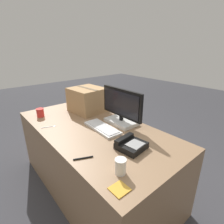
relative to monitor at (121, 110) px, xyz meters
The scene contains 11 objects.
ground_plane 0.92m from the monitor, 112.22° to the right, with size 12.00×12.00×0.00m, color #38383D.
office_desk 0.59m from the monitor, 112.22° to the right, with size 1.80×0.90×0.72m.
monitor is the anchor object (origin of this frame).
keyboard 0.27m from the monitor, 94.66° to the right, with size 0.43×0.18×0.03m.
desk_phone 0.49m from the monitor, 34.05° to the right, with size 0.22×0.23×0.08m.
paper_cup_left 0.93m from the monitor, 141.39° to the right, with size 0.09×0.09×0.10m.
paper_cup_right 0.77m from the monitor, 43.40° to the right, with size 0.07×0.07×0.10m.
spoon 0.73m from the monitor, 123.15° to the right, with size 0.06×0.14×0.00m.
cardboard_box 0.54m from the monitor, behind, with size 0.41×0.39×0.29m.
pen_marker 0.70m from the monitor, 66.34° to the right, with size 0.07×0.14×0.01m.
sticky_note_pad 0.92m from the monitor, 43.64° to the right, with size 0.10×0.10×0.01m.
Camera 1 is at (1.32, -0.87, 1.48)m, focal length 28.00 mm.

